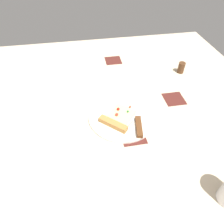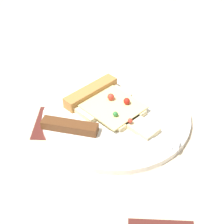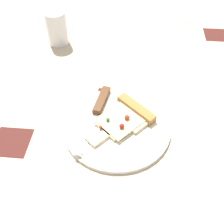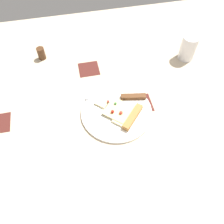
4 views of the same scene
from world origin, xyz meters
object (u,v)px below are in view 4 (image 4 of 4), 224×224
(drinking_glass, at_px, (188,48))
(pepper_shaker, at_px, (41,53))
(pizza_slice, at_px, (122,113))
(knife, at_px, (122,97))
(plate, at_px, (116,112))

(drinking_glass, relative_size, pepper_shaker, 2.03)
(pizza_slice, height_order, drinking_glass, drinking_glass)
(drinking_glass, bearing_deg, knife, -152.28)
(knife, xyz_separation_m, drinking_glass, (0.35, 0.18, 0.04))
(knife, distance_m, drinking_glass, 0.39)
(knife, relative_size, pepper_shaker, 4.22)
(pizza_slice, relative_size, pepper_shaker, 3.18)
(plate, height_order, knife, knife)
(drinking_glass, height_order, pepper_shaker, drinking_glass)
(knife, distance_m, pepper_shaker, 0.44)
(knife, bearing_deg, drinking_glass, -52.03)
(pizza_slice, xyz_separation_m, pepper_shaker, (-0.29, 0.39, 0.01))
(plate, distance_m, pizza_slice, 0.03)
(pepper_shaker, bearing_deg, pizza_slice, -53.58)
(pizza_slice, height_order, knife, pizza_slice)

